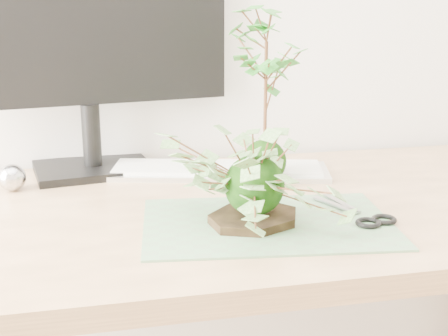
{
  "coord_description": "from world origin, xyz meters",
  "views": [
    {
      "loc": [
        -0.22,
        0.13,
        1.13
      ],
      "look_at": [
        0.0,
        1.14,
        0.84
      ],
      "focal_mm": 50.0,
      "sensor_mm": 36.0,
      "label": 1
    }
  ],
  "objects_px": {
    "ivy_kokedama": "(255,158)",
    "maple_kokedama": "(266,53)",
    "keyboard": "(217,170)",
    "monitor": "(85,27)",
    "desk": "(262,245)"
  },
  "relations": [
    {
      "from": "maple_kokedama",
      "to": "keyboard",
      "type": "height_order",
      "value": "maple_kokedama"
    },
    {
      "from": "ivy_kokedama",
      "to": "keyboard",
      "type": "relative_size",
      "value": 0.71
    },
    {
      "from": "desk",
      "to": "maple_kokedama",
      "type": "relative_size",
      "value": 4.1
    },
    {
      "from": "monitor",
      "to": "maple_kokedama",
      "type": "bearing_deg",
      "value": -34.44
    },
    {
      "from": "ivy_kokedama",
      "to": "keyboard",
      "type": "height_order",
      "value": "ivy_kokedama"
    },
    {
      "from": "desk",
      "to": "maple_kokedama",
      "type": "bearing_deg",
      "value": 73.29
    },
    {
      "from": "ivy_kokedama",
      "to": "monitor",
      "type": "bearing_deg",
      "value": 123.23
    },
    {
      "from": "ivy_kokedama",
      "to": "monitor",
      "type": "relative_size",
      "value": 0.58
    },
    {
      "from": "keyboard",
      "to": "monitor",
      "type": "height_order",
      "value": "monitor"
    },
    {
      "from": "ivy_kokedama",
      "to": "maple_kokedama",
      "type": "bearing_deg",
      "value": 69.88
    },
    {
      "from": "maple_kokedama",
      "to": "monitor",
      "type": "relative_size",
      "value": 0.62
    },
    {
      "from": "desk",
      "to": "ivy_kokedama",
      "type": "distance_m",
      "value": 0.24
    },
    {
      "from": "maple_kokedama",
      "to": "monitor",
      "type": "height_order",
      "value": "monitor"
    },
    {
      "from": "ivy_kokedama",
      "to": "maple_kokedama",
      "type": "distance_m",
      "value": 0.29
    },
    {
      "from": "keyboard",
      "to": "monitor",
      "type": "relative_size",
      "value": 0.82
    }
  ]
}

